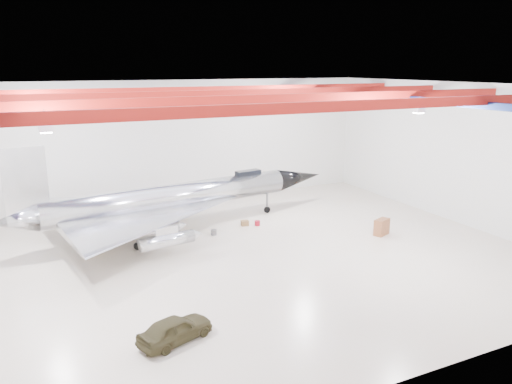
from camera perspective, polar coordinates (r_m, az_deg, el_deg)
floor at (r=32.64m, az=-3.90°, el=-7.75°), size 40.00×40.00×0.00m
wall_back at (r=45.08m, az=-11.12°, el=5.43°), size 40.00×0.00×40.00m
wall_right at (r=42.44m, az=22.00°, el=4.12°), size 0.00×30.00×30.00m
ceiling at (r=30.29m, az=-4.25°, el=11.93°), size 40.00×40.00×0.00m
ceiling_structure at (r=30.33m, az=-4.23°, el=10.65°), size 39.50×29.50×1.08m
jet_aircraft at (r=37.92m, az=-9.50°, el=-0.94°), size 26.71×17.25×7.30m
jeep at (r=23.73m, az=-9.22°, el=-15.21°), size 3.86×2.56×1.22m
desk at (r=38.18m, az=14.17°, el=-3.89°), size 1.46×1.11×1.20m
crate_ply at (r=35.18m, az=-17.62°, el=-6.46°), size 0.59×0.54×0.34m
toolbox_red at (r=37.38m, az=-13.27°, el=-4.92°), size 0.61×0.56×0.35m
engine_drum at (r=37.23m, az=-4.86°, el=-4.61°), size 0.56×0.56×0.40m
parts_bin at (r=39.23m, az=-1.29°, el=-3.57°), size 0.64×0.55×0.40m
crate_small at (r=37.16m, az=-13.81°, el=-5.15°), size 0.42×0.36×0.26m
tool_chest at (r=39.23m, az=0.15°, el=-3.58°), size 0.51×0.51×0.38m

